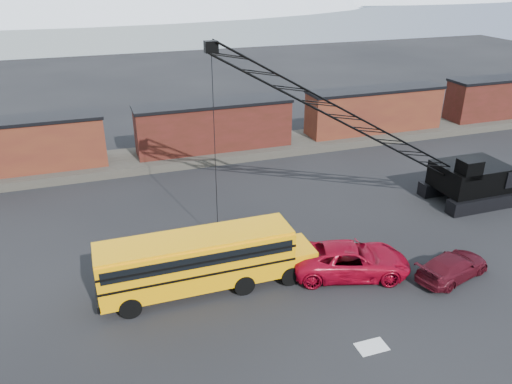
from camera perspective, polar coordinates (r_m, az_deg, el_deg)
The scene contains 11 objects.
ground at distance 26.60m, azimuth 7.64°, elevation -11.89°, with size 160.00×160.00×0.00m, color black.
gravel_berm at distance 44.83m, azimuth -4.71°, elevation 4.60°, with size 120.00×5.00×0.70m, color #49453C.
boxcar_west_near at distance 43.28m, azimuth -25.85°, elevation 4.78°, with size 13.70×3.10×4.17m.
boxcar_mid at distance 44.05m, azimuth -4.82°, elevation 7.55°, with size 13.70×3.10×4.17m.
boxcar_east_near at distance 50.20m, azimuth 13.38°, elevation 9.13°, with size 13.70×3.10×4.17m.
boxcar_east_far at distance 60.09m, azimuth 26.69°, elevation 9.72°, with size 13.70×3.10×4.17m.
snow_patch at distance 24.14m, azimuth 13.08°, elevation -16.84°, with size 1.40×0.90×0.02m, color silver.
school_bus at distance 26.19m, azimuth -6.07°, elevation -7.67°, with size 11.65×2.65×3.19m.
red_pickup at distance 28.16m, azimuth 10.72°, elevation -7.60°, with size 3.00×6.51×1.81m, color #9E071F.
maroon_suv at distance 29.56m, azimuth 21.56°, elevation -7.89°, with size 1.93×4.75×1.38m, color #460C16.
crawler_crane at distance 32.40m, azimuth 12.95°, elevation 6.97°, with size 21.92×4.20×12.28m.
Camera 1 is at (-10.11, -18.84, 15.83)m, focal length 35.00 mm.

